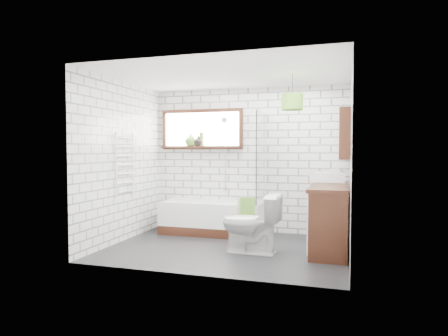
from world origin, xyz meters
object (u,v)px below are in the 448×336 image
(bathtub, at_px, (213,217))
(vanity, at_px, (330,217))
(basin, at_px, (328,177))
(toilet, at_px, (251,223))
(pendant, at_px, (292,102))

(bathtub, xyz_separation_m, vanity, (1.96, -0.52, 0.19))
(basin, relative_size, toilet, 0.63)
(bathtub, bearing_deg, vanity, -14.94)
(bathtub, distance_m, basin, 2.04)
(bathtub, distance_m, pendant, 2.45)
(bathtub, bearing_deg, basin, -0.71)
(pendant, bearing_deg, vanity, 26.15)
(toilet, height_order, pendant, pendant)
(toilet, relative_size, pendant, 2.73)
(toilet, distance_m, pendant, 1.79)
(basin, height_order, toilet, basin)
(toilet, bearing_deg, vanity, 119.17)
(basin, bearing_deg, bathtub, 179.29)
(vanity, bearing_deg, bathtub, 165.06)
(bathtub, relative_size, toilet, 2.07)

